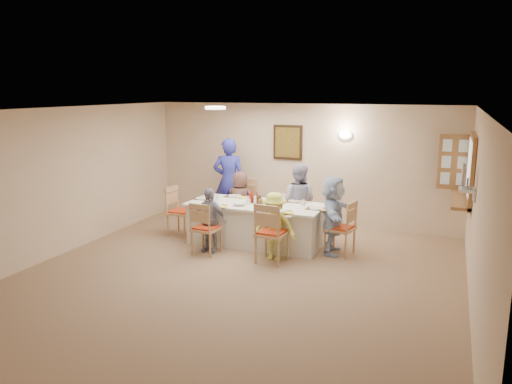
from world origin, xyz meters
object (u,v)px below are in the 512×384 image
at_px(desk_fan, 466,179).
at_px(diner_back_right, 298,201).
at_px(caregiver, 229,181).
at_px(diner_back_left, 240,201).
at_px(chair_back_right, 300,212).
at_px(chair_left_end, 181,211).
at_px(diner_right_end, 333,215).
at_px(dining_table, 256,224).
at_px(chair_back_left, 242,205).
at_px(diner_front_left, 209,220).
at_px(chair_right_end, 340,227).
at_px(chair_front_right, 272,232).
at_px(serving_hatch, 471,169).
at_px(condiment_ketchup, 251,197).
at_px(chair_front_left, 206,227).
at_px(diner_front_right, 274,226).

bearing_deg(desk_fan, diner_back_right, 154.30).
bearing_deg(caregiver, diner_back_left, 115.75).
height_order(chair_back_right, diner_back_left, diner_back_left).
bearing_deg(chair_left_end, diner_right_end, -87.38).
bearing_deg(dining_table, chair_back_left, 126.87).
xyz_separation_m(diner_front_left, caregiver, (-0.45, 1.83, 0.34)).
xyz_separation_m(chair_back_right, chair_right_end, (0.95, -0.80, 0.01)).
distance_m(chair_back_left, chair_right_end, 2.29).
xyz_separation_m(diner_right_end, caregiver, (-2.47, 1.15, 0.23)).
height_order(chair_back_right, chair_left_end, chair_left_end).
relative_size(chair_front_right, diner_front_left, 0.90).
relative_size(serving_hatch, desk_fan, 5.00).
bearing_deg(serving_hatch, caregiver, 173.97).
xyz_separation_m(chair_right_end, condiment_ketchup, (-1.65, 0.03, 0.40)).
bearing_deg(chair_left_end, diner_back_right, -69.83).
relative_size(chair_back_right, diner_front_left, 0.83).
bearing_deg(chair_left_end, chair_front_right, -107.79).
bearing_deg(caregiver, chair_front_left, 84.99).
xyz_separation_m(chair_back_right, diner_back_right, (0.00, -0.12, 0.25)).
distance_m(chair_front_left, diner_back_right, 1.92).
bearing_deg(chair_left_end, caregiver, -20.88).
distance_m(chair_back_left, chair_left_end, 1.24).
bearing_deg(caregiver, diner_back_right, 146.10).
bearing_deg(chair_back_right, chair_back_left, 172.70).
bearing_deg(diner_back_right, chair_right_end, 149.27).
height_order(chair_right_end, diner_front_left, diner_front_left).
bearing_deg(caregiver, chair_right_end, 138.13).
distance_m(chair_back_right, diner_front_left, 1.91).
height_order(chair_left_end, diner_right_end, diner_right_end).
relative_size(chair_back_left, chair_left_end, 1.08).
xyz_separation_m(serving_hatch, dining_table, (-3.55, -0.66, -1.12)).
relative_size(dining_table, chair_back_left, 2.37).
distance_m(desk_fan, diner_front_right, 3.00).
distance_m(chair_left_end, diner_front_right, 2.26).
distance_m(chair_back_left, chair_back_right, 1.20).
height_order(desk_fan, chair_front_left, desk_fan).
bearing_deg(desk_fan, dining_table, 168.72).
bearing_deg(diner_front_right, dining_table, 131.03).
distance_m(dining_table, chair_front_left, 1.00).
xyz_separation_m(chair_left_end, diner_right_end, (2.97, 0.00, 0.20)).
bearing_deg(serving_hatch, condiment_ketchup, -170.09).
bearing_deg(chair_right_end, caregiver, -102.57).
relative_size(chair_right_end, diner_front_left, 0.84).
bearing_deg(diner_front_right, chair_left_end, 162.05).
bearing_deg(diner_front_left, chair_front_right, -1.90).
distance_m(chair_front_right, caregiver, 2.59).
xyz_separation_m(diner_front_right, caregiver, (-1.65, 1.83, 0.33)).
distance_m(chair_front_left, diner_right_end, 2.18).
distance_m(chair_front_right, diner_back_left, 1.91).
distance_m(caregiver, condiment_ketchup, 1.47).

